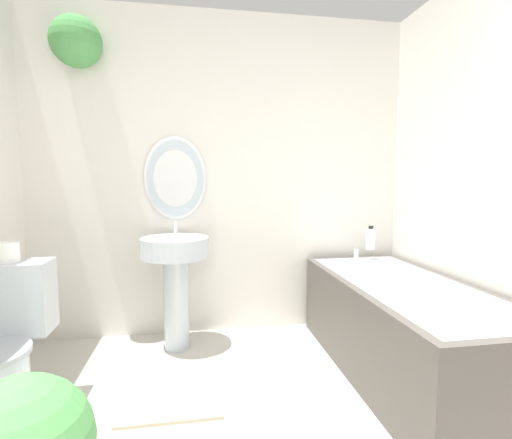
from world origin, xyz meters
name	(u,v)px	position (x,y,z in m)	size (l,w,h in m)	color
wall_back	(211,166)	(-0.09, 2.48, 1.27)	(2.92, 0.33, 2.40)	silver
pedestal_sink	(176,269)	(-0.35, 2.19, 0.56)	(0.46, 0.46, 0.88)	silver
bathtub	(405,327)	(1.02, 1.61, 0.29)	(0.73, 1.61, 0.64)	#4C4742
shampoo_bottle	(371,239)	(1.12, 2.29, 0.72)	(0.07, 0.07, 0.18)	white
bath_mat	(171,402)	(-0.35, 1.52, 0.01)	(0.52, 0.35, 0.02)	#B7A88E
toilet_paper_roll	(7,252)	(-1.15, 1.65, 0.81)	(0.11, 0.11, 0.10)	white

